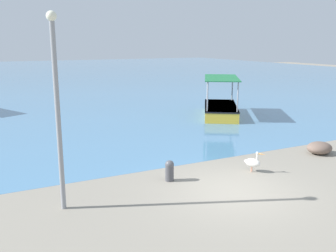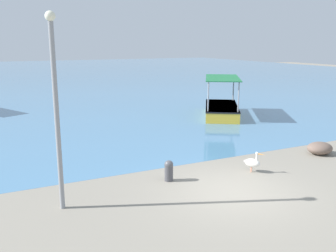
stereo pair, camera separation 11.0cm
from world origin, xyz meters
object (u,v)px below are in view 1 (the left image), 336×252
mooring_bollard (170,170)px  net_pile (319,148)px  fishing_boat_center (221,108)px  pelican (253,162)px  lamp_post (57,102)px

mooring_bollard → net_pile: (7.16, -0.00, -0.13)m
fishing_boat_center → net_pile: (-1.03, -8.96, -0.25)m
pelican → net_pile: bearing=8.0°
lamp_post → mooring_bollard: bearing=9.4°
pelican → lamp_post: bearing=-179.6°
pelican → net_pile: pelican is taller
pelican → lamp_post: (-6.84, -0.04, 2.71)m
fishing_boat_center → pelican: bearing=-118.0°
lamp_post → mooring_bollard: 4.62m
lamp_post → fishing_boat_center: bearing=38.8°
mooring_bollard → lamp_post: bearing=-170.6°
fishing_boat_center → mooring_bollard: size_ratio=7.41×
lamp_post → mooring_bollard: lamp_post is taller
fishing_boat_center → lamp_post: 15.49m
lamp_post → net_pile: bearing=3.2°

